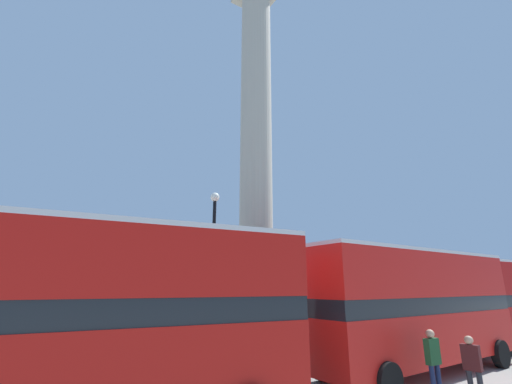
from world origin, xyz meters
The scene contains 9 objects.
ground_plane centered at (0.00, 0.00, 0.00)m, with size 200.00×200.00×0.00m, color gray.
monument_column centered at (0.00, 0.00, 7.85)m, with size 5.04×5.04×22.13m.
bus_a centered at (13.04, -5.21, 2.39)m, with size 10.74×3.12×4.32m.
bus_b centered at (-8.44, -5.96, 2.42)m, with size 10.77×3.52×4.40m.
bus_c centered at (3.12, -6.08, 2.39)m, with size 10.18×3.14×4.33m.
equestrian_statue centered at (-8.60, 3.00, 1.71)m, with size 3.12×2.19×5.73m.
street_lamp centered at (-3.22, -1.97, 3.48)m, with size 0.37×0.37×6.76m.
pedestrian_near_lamp centered at (1.34, -8.92, 0.96)m, with size 0.24×0.47×1.71m.
pedestrian_by_plinth centered at (0.91, -8.08, 1.04)m, with size 0.48×0.24×1.81m.
Camera 1 is at (-8.99, -14.43, 3.02)m, focal length 24.00 mm.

